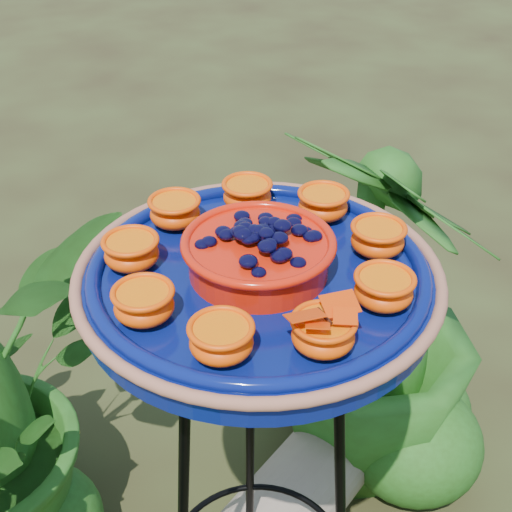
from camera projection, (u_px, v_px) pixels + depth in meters
name	position (u px, v px, depth m)	size (l,w,h in m)	color
tripod_stand	(258.00, 474.00, 1.23)	(0.46, 0.46, 0.98)	black
feeder_dish	(258.00, 272.00, 0.99)	(0.64, 0.64, 0.12)	#071259
shrub_back_right	(376.00, 313.00, 1.77)	(0.54, 0.54, 0.97)	#214C14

